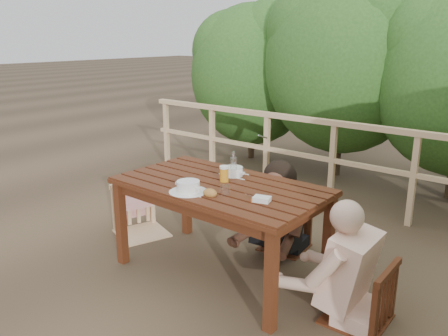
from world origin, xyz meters
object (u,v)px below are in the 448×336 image
Objects in this scene: chair_right at (361,264)px; bottle at (233,166)px; table at (220,230)px; chair_left at (140,189)px; beer_glass at (224,175)px; butter_tub at (262,200)px; soup_far at (233,172)px; diner_right at (369,228)px; tumbler at (225,191)px; woman at (288,179)px; chair_far at (286,207)px; soup_near at (188,187)px; bread_roll at (210,193)px.

chair_right is 1.27m from bottle.
table is 1.10m from chair_left.
beer_glass is 0.54m from butter_tub.
chair_left is at bearing -172.52° from soup_far.
chair_left is at bearing 175.21° from table.
butter_tub is at bearing 105.29° from diner_right.
tumbler is (-0.98, -0.25, 0.38)m from chair_right.
woman is 0.95m from butter_tub.
butter_tub is (0.32, -0.86, 0.39)m from chair_far.
table is at bearing -87.78° from bottle.
tumbler is at bearing -59.26° from soup_far.
beer_glass reaches higher than chair_far.
soup_near is 3.52× the size of tumbler.
beer_glass is 0.13m from bottle.
chair_left is at bearing 159.16° from soup_near.
chair_far is 0.58× the size of diner_right.
diner_right is (1.02, -0.67, 0.04)m from woman.
woman reaches higher than tumbler.
bread_roll is at bearing -70.75° from soup_far.
soup_far is at bearing 81.65° from diner_right.
table is 1.17× the size of diner_right.
chair_far is (1.27, 0.64, -0.06)m from chair_left.
diner_right is at bearing 3.81° from table.
butter_tub is (0.32, -0.88, 0.12)m from woman.
diner_right reaches higher than beer_glass.
soup_near is 1.08× the size of soup_far.
chair_left is 1.15× the size of chair_far.
bottle is (-0.18, -0.57, 0.22)m from woman.
chair_right is at bearing 3.91° from table.
chair_left reaches higher than chair_far.
tumbler reaches higher than table.
butter_tub is at bearing -76.20° from chair_far.
beer_glass is (0.05, 0.36, 0.02)m from soup_near.
chair_left is at bearing 88.21° from diner_right.
table is 1.77× the size of chair_left.
bread_roll is 0.48m from bottle.
chair_far is 0.99m from tumbler.
table is 6.07× the size of soup_far.
woman reaches higher than table.
bread_roll is (1.22, -0.36, 0.33)m from chair_left.
soup_near is (1.04, -0.40, 0.35)m from chair_left.
chair_left is 3.19× the size of soup_near.
chair_left is at bearing -159.99° from chair_far.
diner_right is at bearing -38.92° from chair_far.
beer_glass is (-0.13, 0.33, 0.04)m from bread_roll.
beer_glass is 0.31m from tumbler.
soup_far reaches higher than bread_roll.
soup_near is 0.28m from tumbler.
table is 0.53m from bottle.
soup_far is 0.65m from butter_tub.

